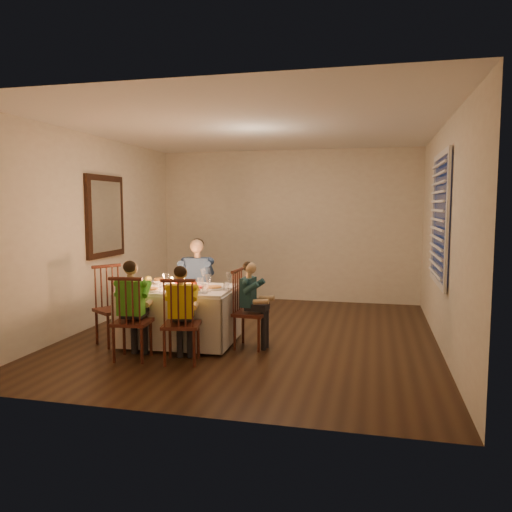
% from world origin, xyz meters
% --- Properties ---
extents(ground, '(5.00, 5.00, 0.00)m').
position_xyz_m(ground, '(0.00, 0.00, 0.00)').
color(ground, black).
rests_on(ground, ground).
extents(wall_left, '(0.02, 5.00, 2.60)m').
position_xyz_m(wall_left, '(-2.25, 0.00, 1.30)').
color(wall_left, beige).
rests_on(wall_left, ground).
extents(wall_right, '(0.02, 5.00, 2.60)m').
position_xyz_m(wall_right, '(2.25, 0.00, 1.30)').
color(wall_right, beige).
rests_on(wall_right, ground).
extents(wall_back, '(4.50, 0.02, 2.60)m').
position_xyz_m(wall_back, '(0.00, 2.50, 1.30)').
color(wall_back, beige).
rests_on(wall_back, ground).
extents(ceiling, '(5.00, 5.00, 0.00)m').
position_xyz_m(ceiling, '(0.00, 0.00, 2.60)').
color(ceiling, white).
rests_on(ceiling, wall_back).
extents(dining_table, '(1.34, 0.99, 0.65)m').
position_xyz_m(dining_table, '(-0.78, -0.54, 0.48)').
color(dining_table, silver).
rests_on(dining_table, ground).
extents(chair_adult, '(0.41, 0.39, 0.92)m').
position_xyz_m(chair_adult, '(-0.80, 0.15, 0.00)').
color(chair_adult, '#3D1910').
rests_on(chair_adult, ground).
extents(chair_near_left, '(0.42, 0.40, 0.92)m').
position_xyz_m(chair_near_left, '(-1.03, -1.26, 0.00)').
color(chair_near_left, '#3D1910').
rests_on(chair_near_left, ground).
extents(chair_near_right, '(0.44, 0.43, 0.92)m').
position_xyz_m(chair_near_right, '(-0.47, -1.25, 0.00)').
color(chair_near_right, '#3D1910').
rests_on(chair_near_right, ground).
extents(chair_end, '(0.38, 0.40, 0.92)m').
position_xyz_m(chair_end, '(0.10, -0.53, 0.00)').
color(chair_end, '#3D1910').
rests_on(chair_end, ground).
extents(chair_extra, '(0.52, 0.53, 0.95)m').
position_xyz_m(chair_extra, '(-1.52, -0.77, 0.00)').
color(chair_extra, '#3D1910').
rests_on(chair_extra, ground).
extents(adult, '(0.47, 0.44, 1.22)m').
position_xyz_m(adult, '(-0.80, 0.15, 0.00)').
color(adult, navy).
rests_on(adult, ground).
extents(child_green, '(0.39, 0.37, 1.08)m').
position_xyz_m(child_green, '(-1.03, -1.26, 0.00)').
color(child_green, green).
rests_on(child_green, ground).
extents(child_yellow, '(0.39, 0.37, 1.04)m').
position_xyz_m(child_yellow, '(-0.47, -1.25, 0.00)').
color(child_yellow, yellow).
rests_on(child_yellow, ground).
extents(child_teal, '(0.31, 0.34, 1.01)m').
position_xyz_m(child_teal, '(0.10, -0.53, 0.00)').
color(child_teal, '#1B3E45').
rests_on(child_teal, ground).
extents(setting_adult, '(0.27, 0.27, 0.02)m').
position_xyz_m(setting_adult, '(-0.75, -0.29, 0.69)').
color(setting_adult, white).
rests_on(setting_adult, dining_table).
extents(setting_green, '(0.27, 0.27, 0.02)m').
position_xyz_m(setting_green, '(-1.01, -0.83, 0.69)').
color(setting_green, white).
rests_on(setting_green, dining_table).
extents(setting_yellow, '(0.27, 0.27, 0.02)m').
position_xyz_m(setting_yellow, '(-0.52, -0.79, 0.69)').
color(setting_yellow, white).
rests_on(setting_yellow, dining_table).
extents(setting_teal, '(0.27, 0.27, 0.02)m').
position_xyz_m(setting_teal, '(-0.34, -0.54, 0.69)').
color(setting_teal, white).
rests_on(setting_teal, dining_table).
extents(candle_left, '(0.06, 0.06, 0.10)m').
position_xyz_m(candle_left, '(-0.87, -0.54, 0.73)').
color(candle_left, white).
rests_on(candle_left, dining_table).
extents(candle_right, '(0.06, 0.06, 0.10)m').
position_xyz_m(candle_right, '(-0.73, -0.54, 0.73)').
color(candle_right, white).
rests_on(candle_right, dining_table).
extents(squash, '(0.09, 0.09, 0.09)m').
position_xyz_m(squash, '(-1.30, -0.29, 0.72)').
color(squash, yellow).
rests_on(squash, dining_table).
extents(orange_fruit, '(0.08, 0.08, 0.08)m').
position_xyz_m(orange_fruit, '(-0.61, -0.49, 0.72)').
color(orange_fruit, '#EE4B14').
rests_on(orange_fruit, dining_table).
extents(serving_bowl, '(0.26, 0.26, 0.05)m').
position_xyz_m(serving_bowl, '(-1.12, -0.32, 0.70)').
color(serving_bowl, white).
rests_on(serving_bowl, dining_table).
extents(wall_mirror, '(0.06, 0.95, 1.15)m').
position_xyz_m(wall_mirror, '(-2.22, 0.30, 1.50)').
color(wall_mirror, black).
rests_on(wall_mirror, wall_left).
extents(window_blinds, '(0.07, 1.34, 1.54)m').
position_xyz_m(window_blinds, '(2.21, 0.10, 1.50)').
color(window_blinds, black).
rests_on(window_blinds, wall_right).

